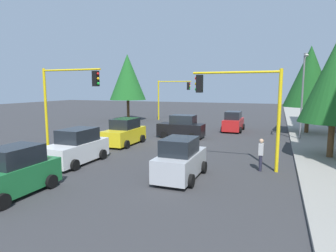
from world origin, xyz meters
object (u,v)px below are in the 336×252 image
Objects in this scene: tree_opposite_side at (128,77)px; pedestrian_crossing at (261,154)px; traffic_signal_far_right at (172,92)px; tree_roadside_near at (335,81)px; traffic_signal_near_right at (66,93)px; car_white at (76,148)px; traffic_signal_near_left at (242,99)px; tree_roadside_mid at (310,77)px; car_red at (233,122)px; street_lamp_curbside at (303,87)px; car_black at (181,127)px; car_yellow at (124,133)px; car_silver at (180,160)px; car_green at (13,173)px.

tree_opposite_side is 5.04× the size of pedestrian_crossing.
traffic_signal_far_right is 0.61× the size of tree_opposite_side.
tree_roadside_near is at bearing 56.93° from tree_opposite_side.
car_white is (2.20, 2.40, -3.07)m from traffic_signal_near_right.
car_white is (2.20, -8.92, -2.84)m from traffic_signal_near_left.
tree_opposite_side is at bearing -159.10° from car_white.
tree_roadside_mid is 2.03× the size of car_red.
tree_roadside_near is 1.72× the size of car_white.
car_black is (1.61, -9.50, -3.45)m from street_lamp_curbside.
car_yellow is at bearing 27.67° from tree_opposite_side.
pedestrian_crossing is at bearing 127.05° from car_silver.
car_white is at bearing 1.52° from car_yellow.
traffic_signal_near_left reaches higher than car_red.
car_red is 2.35× the size of pedestrian_crossing.
tree_roadside_near reaches higher than traffic_signal_near_left.
traffic_signal_near_left is 11.19m from car_green.
traffic_signal_far_right is at bearing -150.63° from traffic_signal_near_left.
car_white is 1.12× the size of car_silver.
tree_roadside_mid reaches higher than traffic_signal_near_left.
tree_roadside_mid is 15.11m from pedestrian_crossing.
pedestrian_crossing is (-7.15, 9.14, 0.01)m from car_green.
car_red is 16.17m from car_silver.
car_black is 5.42m from car_yellow.
street_lamp_curbside is 1.72× the size of car_yellow.
car_white is at bearing -16.32° from car_black.
car_silver is (2.73, -2.44, -2.85)m from traffic_signal_near_left.
car_yellow is at bearing -133.62° from car_silver.
tree_roadside_near reaches higher than car_yellow.
traffic_signal_near_left is 10.16m from car_yellow.
car_green is at bearing 9.69° from car_white.
tree_opposite_side is (-8.39, -20.20, 1.28)m from street_lamp_curbside.
traffic_signal_near_right is at bearing -107.12° from car_silver.
car_red is (-9.44, -7.17, -3.80)m from tree_roadside_near.
car_green is (7.22, -8.06, -2.84)m from traffic_signal_near_left.
traffic_signal_near_right is 1.37× the size of car_yellow.
traffic_signal_near_right is at bearing -32.04° from car_yellow.
pedestrian_crossing is (20.07, 12.34, -2.81)m from traffic_signal_far_right.
car_silver is at bearing -47.35° from tree_roadside_near.
tree_roadside_near is 25.67m from tree_opposite_side.
tree_opposite_side reaches higher than traffic_signal_near_left.
car_black is at bearing -143.45° from traffic_signal_near_left.
pedestrian_crossing is (9.68, -2.49, -3.44)m from street_lamp_curbside.
traffic_signal_near_left is 6.37m from tree_roadside_near.
traffic_signal_near_right is at bearing -90.00° from traffic_signal_near_left.
street_lamp_curbside is 7.81m from car_red.
tree_roadside_mid is at bearing 166.86° from pedestrian_crossing.
tree_roadside_mid is at bearing 127.77° from car_yellow.
car_white is 5.79m from car_yellow.
car_silver is (16.73, -6.81, -4.41)m from tree_roadside_mid.
tree_roadside_near is 0.84× the size of tree_opposite_side.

